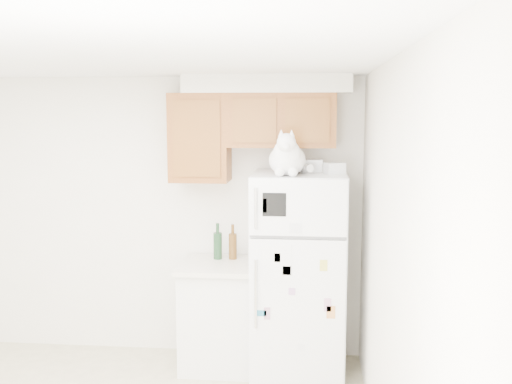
# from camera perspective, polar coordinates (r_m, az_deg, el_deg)

# --- Properties ---
(room_shell) EXTENTS (3.84, 4.04, 2.52)m
(room_shell) POSITION_cam_1_polar(r_m,az_deg,el_deg) (3.77, -15.46, -0.68)
(room_shell) COLOR white
(room_shell) RESTS_ON ground_plane
(refrigerator) EXTENTS (0.76, 0.78, 1.70)m
(refrigerator) POSITION_cam_1_polar(r_m,az_deg,el_deg) (5.03, 4.07, -7.88)
(refrigerator) COLOR white
(refrigerator) RESTS_ON ground_plane
(base_counter) EXTENTS (0.64, 0.64, 0.92)m
(base_counter) POSITION_cam_1_polar(r_m,az_deg,el_deg) (5.28, -3.62, -11.54)
(base_counter) COLOR white
(base_counter) RESTS_ON ground_plane
(cat) EXTENTS (0.36, 0.52, 0.37)m
(cat) POSITION_cam_1_polar(r_m,az_deg,el_deg) (4.71, 3.00, 3.27)
(cat) COLOR white
(cat) RESTS_ON refrigerator
(storage_box_back) EXTENTS (0.18, 0.14, 0.10)m
(storage_box_back) POSITION_cam_1_polar(r_m,az_deg,el_deg) (5.02, 5.34, 2.53)
(storage_box_back) COLOR white
(storage_box_back) RESTS_ON refrigerator
(storage_box_front) EXTENTS (0.18, 0.16, 0.09)m
(storage_box_front) POSITION_cam_1_polar(r_m,az_deg,el_deg) (4.85, 7.48, 2.25)
(storage_box_front) COLOR white
(storage_box_front) RESTS_ON refrigerator
(bottle_green) EXTENTS (0.07, 0.07, 0.32)m
(bottle_green) POSITION_cam_1_polar(r_m,az_deg,el_deg) (5.23, -3.67, -4.69)
(bottle_green) COLOR #19381E
(bottle_green) RESTS_ON base_counter
(bottle_amber) EXTENTS (0.07, 0.07, 0.31)m
(bottle_amber) POSITION_cam_1_polar(r_m,az_deg,el_deg) (5.22, -2.23, -4.76)
(bottle_amber) COLOR #593814
(bottle_amber) RESTS_ON base_counter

